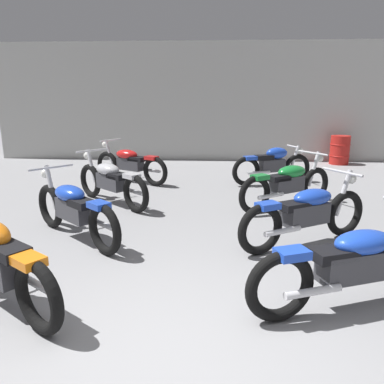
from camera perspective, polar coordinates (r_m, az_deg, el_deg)
name	(u,v)px	position (r m, az deg, el deg)	size (l,w,h in m)	color
ground_plane	(166,372)	(3.08, -3.92, -25.33)	(60.00, 60.00, 0.00)	gray
back_wall	(204,102)	(12.15, 1.86, 13.31)	(13.20, 0.24, 3.60)	#B2B2AD
motorcycle_left_row_1	(74,208)	(5.53, -17.32, -2.37)	(1.70, 1.52, 0.97)	black
motorcycle_left_row_2	(111,181)	(7.20, -12.10, 1.69)	(1.69, 1.52, 0.97)	black
motorcycle_left_row_3	(130,163)	(9.04, -9.31, 4.30)	(1.93, 1.20, 0.97)	black
motorcycle_right_row_0	(354,264)	(3.89, 23.11, -9.87)	(2.07, 0.97, 0.97)	black
motorcycle_right_row_1	(307,213)	(5.32, 16.87, -2.98)	(1.92, 1.21, 0.97)	black
motorcycle_right_row_2	(288,183)	(7.04, 14.17, 1.30)	(1.85, 1.33, 0.97)	black
motorcycle_right_row_3	(273,164)	(8.91, 12.02, 4.07)	(1.89, 0.80, 0.88)	black
oil_drum	(340,150)	(12.22, 21.30, 5.90)	(0.59, 0.59, 0.85)	red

